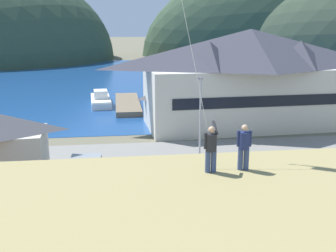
# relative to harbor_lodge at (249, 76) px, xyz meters

# --- Properties ---
(ground_plane) EXTENTS (600.00, 600.00, 0.00)m
(ground_plane) POSITION_rel_harbor_lodge_xyz_m (-10.75, -20.38, -5.57)
(ground_plane) COLOR #66604C
(parking_lot_pad) EXTENTS (40.00, 20.00, 0.10)m
(parking_lot_pad) POSITION_rel_harbor_lodge_xyz_m (-10.75, -15.38, -5.52)
(parking_lot_pad) COLOR gray
(parking_lot_pad) RESTS_ON ground
(bay_water) EXTENTS (360.00, 84.00, 0.03)m
(bay_water) POSITION_rel_harbor_lodge_xyz_m (-10.75, 39.62, -5.56)
(bay_water) COLOR navy
(bay_water) RESTS_ON ground
(far_hill_east_peak) EXTENTS (130.95, 47.48, 69.81)m
(far_hill_east_peak) POSITION_rel_harbor_lodge_xyz_m (60.49, 97.36, -5.57)
(far_hill_east_peak) COLOR #334733
(far_hill_east_peak) RESTS_ON ground
(far_hill_center_saddle) EXTENTS (85.61, 65.34, 56.32)m
(far_hill_center_saddle) POSITION_rel_harbor_lodge_xyz_m (61.37, 95.87, -5.57)
(far_hill_center_saddle) COLOR #3D4C38
(far_hill_center_saddle) RESTS_ON ground
(harbor_lodge) EXTENTS (23.76, 11.04, 10.48)m
(harbor_lodge) POSITION_rel_harbor_lodge_xyz_m (0.00, 0.00, 0.00)
(harbor_lodge) COLOR beige
(harbor_lodge) RESTS_ON ground
(storage_shed_waterside) EXTENTS (5.21, 5.32, 4.38)m
(storage_shed_waterside) POSITION_rel_harbor_lodge_xyz_m (-8.73, 2.40, -3.30)
(storage_shed_waterside) COLOR #756B5B
(storage_shed_waterside) RESTS_ON ground
(wharf_dock) EXTENTS (3.20, 13.71, 0.70)m
(wharf_dock) POSITION_rel_harbor_lodge_xyz_m (-12.80, 12.39, -5.22)
(wharf_dock) COLOR #70604C
(wharf_dock) RESTS_ON ground
(moored_boat_wharfside) EXTENTS (3.13, 8.19, 2.16)m
(moored_boat_wharfside) POSITION_rel_harbor_lodge_xyz_m (-16.44, 13.84, -4.85)
(moored_boat_wharfside) COLOR silver
(moored_boat_wharfside) RESTS_ON ground
(parked_car_front_row_red) EXTENTS (4.21, 2.08, 1.82)m
(parked_car_front_row_red) POSITION_rel_harbor_lodge_xyz_m (-16.67, -14.42, -4.51)
(parked_car_front_row_red) COLOR #9EA3A8
(parked_car_front_row_red) RESTS_ON parking_lot_pad
(parked_car_back_row_left) EXTENTS (4.28, 2.21, 1.82)m
(parked_car_back_row_left) POSITION_rel_harbor_lodge_xyz_m (-6.95, -19.58, -4.51)
(parked_car_back_row_left) COLOR #B28923
(parked_car_back_row_left) RESTS_ON parking_lot_pad
(parked_car_mid_row_near) EXTENTS (4.30, 2.25, 1.82)m
(parked_car_mid_row_near) POSITION_rel_harbor_lodge_xyz_m (-15.49, -20.81, -4.51)
(parked_car_mid_row_near) COLOR navy
(parked_car_mid_row_near) RESTS_ON parking_lot_pad
(parked_car_back_row_right) EXTENTS (4.36, 2.38, 1.82)m
(parked_car_back_row_right) POSITION_rel_harbor_lodge_xyz_m (-20.12, -20.73, -4.51)
(parked_car_back_row_right) COLOR black
(parked_car_back_row_right) RESTS_ON parking_lot_pad
(parked_car_front_row_end) EXTENTS (4.23, 2.12, 1.82)m
(parked_car_front_row_end) POSITION_rel_harbor_lodge_xyz_m (-1.78, -20.41, -4.51)
(parked_car_front_row_end) COLOR navy
(parked_car_front_row_end) RESTS_ON parking_lot_pad
(parking_light_pole) EXTENTS (0.24, 0.78, 6.67)m
(parking_light_pole) POSITION_rel_harbor_lodge_xyz_m (-7.41, -9.82, -1.61)
(parking_light_pole) COLOR #ADADB2
(parking_light_pole) RESTS_ON parking_lot_pad
(person_kite_flyer) EXTENTS (0.51, 0.67, 1.86)m
(person_kite_flyer) POSITION_rel_harbor_lodge_xyz_m (-10.95, -28.48, 1.17)
(person_kite_flyer) COLOR #384770
(person_kite_flyer) RESTS_ON grassy_hill_foreground
(person_companion) EXTENTS (0.55, 0.40, 1.74)m
(person_companion) POSITION_rel_harbor_lodge_xyz_m (-9.69, -28.39, 1.16)
(person_companion) COLOR #384770
(person_companion) RESTS_ON grassy_hill_foreground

